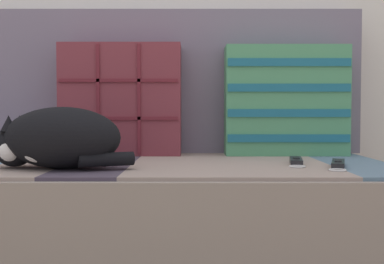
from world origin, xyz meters
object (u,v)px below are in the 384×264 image
at_px(throw_pillow_striped, 285,101).
at_px(game_remote_far, 295,161).
at_px(game_remote_near, 337,164).
at_px(couch, 135,225).
at_px(sleeping_cat, 54,139).
at_px(throw_pillow_quilted, 120,100).

height_order(throw_pillow_striped, game_remote_far, throw_pillow_striped).
relative_size(game_remote_near, game_remote_far, 1.04).
height_order(couch, sleeping_cat, sleeping_cat).
distance_m(throw_pillow_striped, game_remote_near, 0.46).
xyz_separation_m(couch, throw_pillow_quilted, (-0.08, 0.23, 0.43)).
height_order(sleeping_cat, game_remote_near, sleeping_cat).
height_order(couch, game_remote_far, game_remote_far).
distance_m(throw_pillow_striped, game_remote_far, 0.38).
relative_size(couch, game_remote_near, 8.45).
xyz_separation_m(couch, game_remote_near, (0.62, -0.18, 0.23)).
distance_m(couch, game_remote_near, 0.69).
distance_m(throw_pillow_quilted, game_remote_near, 0.84).
bearing_deg(sleeping_cat, game_remote_far, 9.09).
distance_m(throw_pillow_quilted, game_remote_far, 0.71).
relative_size(couch, sleeping_cat, 4.16).
bearing_deg(throw_pillow_striped, game_remote_near, -79.31).
bearing_deg(throw_pillow_striped, throw_pillow_quilted, 179.95).
height_order(throw_pillow_quilted, game_remote_far, throw_pillow_quilted).
bearing_deg(sleeping_cat, throw_pillow_striped, 30.42).
bearing_deg(game_remote_near, game_remote_far, 141.27).
height_order(couch, throw_pillow_striped, throw_pillow_striped).
bearing_deg(sleeping_cat, couch, 46.03).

